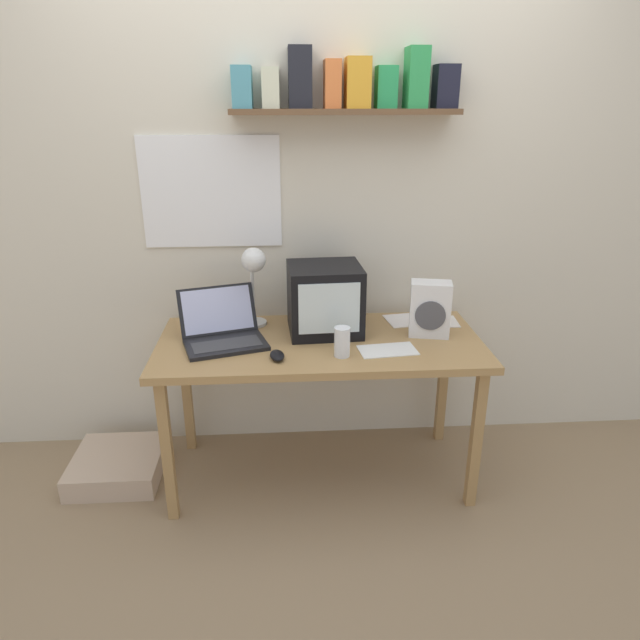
{
  "coord_description": "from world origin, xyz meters",
  "views": [
    {
      "loc": [
        -0.16,
        -2.4,
        1.75
      ],
      "look_at": [
        0.0,
        0.0,
        0.83
      ],
      "focal_mm": 32.0,
      "sensor_mm": 36.0,
      "label": 1
    }
  ],
  "objects_px": {
    "desk_lamp": "(254,270)",
    "floor_cushion": "(118,465)",
    "computer_mouse": "(277,355)",
    "loose_paper_near_laptop": "(406,320)",
    "space_heater": "(430,309)",
    "juice_glass": "(342,343)",
    "crt_monitor": "(325,299)",
    "laptop": "(222,329)",
    "loose_paper_near_monitor": "(439,322)",
    "corner_desk": "(320,354)",
    "printed_handout": "(388,350)"
  },
  "relations": [
    {
      "from": "laptop",
      "to": "computer_mouse",
      "type": "bearing_deg",
      "value": -56.91
    },
    {
      "from": "computer_mouse",
      "to": "floor_cushion",
      "type": "bearing_deg",
      "value": 163.67
    },
    {
      "from": "loose_paper_near_laptop",
      "to": "computer_mouse",
      "type": "bearing_deg",
      "value": -147.21
    },
    {
      "from": "computer_mouse",
      "to": "desk_lamp",
      "type": "bearing_deg",
      "value": 106.15
    },
    {
      "from": "desk_lamp",
      "to": "loose_paper_near_monitor",
      "type": "distance_m",
      "value": 0.95
    },
    {
      "from": "corner_desk",
      "to": "computer_mouse",
      "type": "distance_m",
      "value": 0.28
    },
    {
      "from": "laptop",
      "to": "space_heater",
      "type": "distance_m",
      "value": 0.96
    },
    {
      "from": "corner_desk",
      "to": "floor_cushion",
      "type": "xyz_separation_m",
      "value": [
        -1.01,
        0.05,
        -0.6
      ]
    },
    {
      "from": "computer_mouse",
      "to": "loose_paper_near_laptop",
      "type": "relative_size",
      "value": 0.53
    },
    {
      "from": "desk_lamp",
      "to": "space_heater",
      "type": "bearing_deg",
      "value": -21.37
    },
    {
      "from": "desk_lamp",
      "to": "loose_paper_near_laptop",
      "type": "distance_m",
      "value": 0.8
    },
    {
      "from": "loose_paper_near_monitor",
      "to": "laptop",
      "type": "bearing_deg",
      "value": -170.72
    },
    {
      "from": "loose_paper_near_laptop",
      "to": "space_heater",
      "type": "bearing_deg",
      "value": -70.6
    },
    {
      "from": "loose_paper_near_laptop",
      "to": "loose_paper_near_monitor",
      "type": "bearing_deg",
      "value": -10.35
    },
    {
      "from": "crt_monitor",
      "to": "loose_paper_near_monitor",
      "type": "height_order",
      "value": "crt_monitor"
    },
    {
      "from": "laptop",
      "to": "printed_handout",
      "type": "xyz_separation_m",
      "value": [
        0.73,
        -0.16,
        -0.06
      ]
    },
    {
      "from": "floor_cushion",
      "to": "loose_paper_near_monitor",
      "type": "bearing_deg",
      "value": 5.16
    },
    {
      "from": "space_heater",
      "to": "computer_mouse",
      "type": "distance_m",
      "value": 0.75
    },
    {
      "from": "floor_cushion",
      "to": "crt_monitor",
      "type": "bearing_deg",
      "value": 3.55
    },
    {
      "from": "space_heater",
      "to": "floor_cushion",
      "type": "height_order",
      "value": "space_heater"
    },
    {
      "from": "juice_glass",
      "to": "crt_monitor",
      "type": "bearing_deg",
      "value": 100.41
    },
    {
      "from": "loose_paper_near_laptop",
      "to": "desk_lamp",
      "type": "bearing_deg",
      "value": -175.78
    },
    {
      "from": "desk_lamp",
      "to": "juice_glass",
      "type": "relative_size",
      "value": 3.06
    },
    {
      "from": "printed_handout",
      "to": "corner_desk",
      "type": "bearing_deg",
      "value": 155.04
    },
    {
      "from": "space_heater",
      "to": "juice_glass",
      "type": "bearing_deg",
      "value": -142.36
    },
    {
      "from": "crt_monitor",
      "to": "laptop",
      "type": "xyz_separation_m",
      "value": [
        -0.47,
        -0.09,
        -0.1
      ]
    },
    {
      "from": "crt_monitor",
      "to": "computer_mouse",
      "type": "height_order",
      "value": "crt_monitor"
    },
    {
      "from": "computer_mouse",
      "to": "juice_glass",
      "type": "bearing_deg",
      "value": 2.66
    },
    {
      "from": "corner_desk",
      "to": "loose_paper_near_monitor",
      "type": "relative_size",
      "value": 7.81
    },
    {
      "from": "desk_lamp",
      "to": "floor_cushion",
      "type": "relative_size",
      "value": 0.94
    },
    {
      "from": "space_heater",
      "to": "loose_paper_near_laptop",
      "type": "relative_size",
      "value": 1.22
    },
    {
      "from": "laptop",
      "to": "loose_paper_near_laptop",
      "type": "bearing_deg",
      "value": -3.83
    },
    {
      "from": "desk_lamp",
      "to": "printed_handout",
      "type": "distance_m",
      "value": 0.72
    },
    {
      "from": "desk_lamp",
      "to": "computer_mouse",
      "type": "bearing_deg",
      "value": -85.7
    },
    {
      "from": "corner_desk",
      "to": "floor_cushion",
      "type": "bearing_deg",
      "value": 177.25
    },
    {
      "from": "corner_desk",
      "to": "desk_lamp",
      "type": "relative_size",
      "value": 3.7
    },
    {
      "from": "loose_paper_near_monitor",
      "to": "computer_mouse",
      "type": "bearing_deg",
      "value": -154.46
    },
    {
      "from": "desk_lamp",
      "to": "space_heater",
      "type": "height_order",
      "value": "desk_lamp"
    },
    {
      "from": "printed_handout",
      "to": "floor_cushion",
      "type": "bearing_deg",
      "value": 171.95
    },
    {
      "from": "corner_desk",
      "to": "loose_paper_near_laptop",
      "type": "xyz_separation_m",
      "value": [
        0.45,
        0.22,
        0.07
      ]
    },
    {
      "from": "crt_monitor",
      "to": "corner_desk",
      "type": "bearing_deg",
      "value": -107.97
    },
    {
      "from": "crt_monitor",
      "to": "desk_lamp",
      "type": "height_order",
      "value": "desk_lamp"
    },
    {
      "from": "space_heater",
      "to": "loose_paper_near_laptop",
      "type": "height_order",
      "value": "space_heater"
    },
    {
      "from": "loose_paper_near_monitor",
      "to": "floor_cushion",
      "type": "height_order",
      "value": "loose_paper_near_monitor"
    },
    {
      "from": "corner_desk",
      "to": "printed_handout",
      "type": "height_order",
      "value": "printed_handout"
    },
    {
      "from": "crt_monitor",
      "to": "laptop",
      "type": "height_order",
      "value": "crt_monitor"
    },
    {
      "from": "printed_handout",
      "to": "computer_mouse",
      "type": "bearing_deg",
      "value": -173.61
    },
    {
      "from": "juice_glass",
      "to": "loose_paper_near_laptop",
      "type": "xyz_separation_m",
      "value": [
        0.36,
        0.4,
        -0.06
      ]
    },
    {
      "from": "space_heater",
      "to": "computer_mouse",
      "type": "bearing_deg",
      "value": -150.9
    },
    {
      "from": "loose_paper_near_laptop",
      "to": "crt_monitor",
      "type": "bearing_deg",
      "value": -165.08
    }
  ]
}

